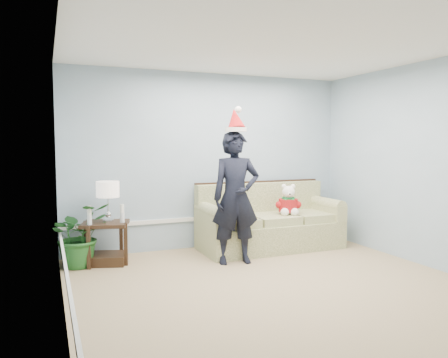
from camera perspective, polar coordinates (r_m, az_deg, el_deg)
room_shell at (r=4.57m, az=9.15°, el=1.19°), size 4.54×5.04×2.74m
wainscot_trim at (r=5.34m, az=-8.80°, el=-8.07°), size 4.49×4.99×0.06m
sofa at (r=6.85m, az=5.82°, el=-5.95°), size 2.17×0.94×1.02m
side_table at (r=6.16m, az=-15.19°, el=-8.63°), size 0.71×0.65×0.57m
table_lamp at (r=6.06m, az=-14.94°, el=-1.53°), size 0.31×0.31×0.54m
candle_pair at (r=5.95m, az=-15.16°, el=-4.57°), size 0.48×0.06×0.25m
houseplant at (r=6.09m, az=-18.40°, el=-6.93°), size 0.96×0.90×0.84m
man at (r=5.88m, az=1.54°, el=-2.44°), size 0.70×0.51×1.79m
santa_hat at (r=5.86m, az=1.50°, el=7.60°), size 0.30×0.34×0.34m
teddy_bear at (r=6.76m, az=8.44°, el=-3.17°), size 0.37×0.38×0.48m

